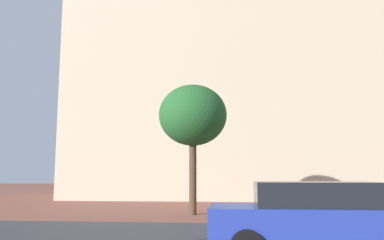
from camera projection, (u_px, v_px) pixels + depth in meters
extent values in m
plane|color=brown|center=(202.00, 233.00, 11.37)|extent=(120.00, 120.00, 0.00)
cube|color=beige|center=(244.00, 82.00, 31.26)|extent=(24.56, 12.29, 17.64)
cylinder|color=beige|center=(90.00, 45.00, 28.04)|extent=(2.80, 2.80, 21.43)
cube|color=#23389E|center=(316.00, 227.00, 8.09)|extent=(4.31, 1.71, 0.83)
cube|color=black|center=(315.00, 194.00, 8.18)|extent=(2.41, 1.50, 0.50)
cylinder|color=black|center=(375.00, 235.00, 8.76)|extent=(0.64, 0.22, 0.64)
cylinder|color=black|center=(245.00, 233.00, 9.05)|extent=(0.64, 0.22, 0.64)
cylinder|color=#4C3823|center=(193.00, 178.00, 16.68)|extent=(0.31, 0.31, 3.00)
ellipsoid|color=#235B28|center=(193.00, 115.00, 17.04)|extent=(2.90, 2.90, 2.61)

